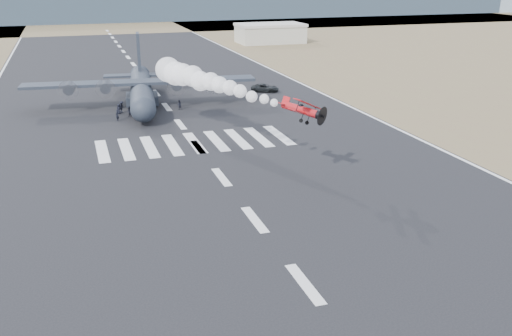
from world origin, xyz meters
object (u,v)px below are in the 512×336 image
hangar_right (270,33)px  crew_d (146,103)px  aerobatic_biplane (303,110)px  crew_f (137,112)px  crew_h (130,112)px  crew_a (148,104)px  transport_aircraft (141,88)px  crew_e (119,109)px  crew_g (117,115)px  support_vehicle (265,88)px  crew_c (122,107)px  crew_b (179,105)px

hangar_right → crew_d: bearing=-122.3°
aerobatic_biplane → crew_f: size_ratio=3.03×
aerobatic_biplane → crew_h: (-14.68, 34.85, -7.14)m
crew_a → crew_h: crew_a is taller
aerobatic_biplane → transport_aircraft: transport_aircraft is taller
aerobatic_biplane → crew_e: (-16.10, 37.38, -7.15)m
crew_a → crew_f: (-2.30, -4.91, 0.04)m
crew_d → crew_g: crew_d is taller
crew_d → crew_g: bearing=164.5°
support_vehicle → aerobatic_biplane: bearing=-167.7°
support_vehicle → crew_c: 28.63m
crew_e → crew_f: crew_f is taller
crew_b → crew_h: (-8.32, -2.39, 0.00)m
crew_f → crew_h: 1.28m
support_vehicle → crew_a: size_ratio=3.09×
hangar_right → crew_f: size_ratio=11.64×
hangar_right → crew_f: (-51.57, -83.63, -2.13)m
aerobatic_biplane → crew_f: aerobatic_biplane is taller
crew_h → crew_g: bearing=-88.2°
transport_aircraft → support_vehicle: transport_aircraft is taller
crew_d → transport_aircraft: bearing=29.3°
crew_c → crew_f: bearing=-113.2°
hangar_right → aerobatic_biplane: (-37.98, -117.82, 4.95)m
crew_f → crew_h: crew_f is taller
crew_a → crew_g: size_ratio=0.94×
crew_f → transport_aircraft: bearing=102.5°
crew_c → crew_h: 3.44m
support_vehicle → crew_c: bearing=133.7°
crew_c → crew_b: bearing=-55.4°
transport_aircraft → crew_a: size_ratio=22.60×
crew_e → crew_b: bearing=-33.0°
aerobatic_biplane → crew_e: 41.32m
aerobatic_biplane → crew_d: size_ratio=2.83×
transport_aircraft → crew_b: transport_aircraft is taller
crew_a → crew_d: size_ratio=0.89×
support_vehicle → crew_c: size_ratio=2.79×
transport_aircraft → crew_b: size_ratio=23.32×
transport_aircraft → aerobatic_biplane: bearing=-68.4°
crew_a → crew_b: crew_a is taller
transport_aircraft → crew_f: bearing=-96.2°
crew_b → transport_aircraft: bearing=-56.2°
hangar_right → crew_h: hangar_right is taller
crew_e → crew_g: size_ratio=0.91×
crew_c → crew_g: (-1.18, -5.21, -0.04)m
crew_a → support_vehicle: bearing=113.5°
crew_b → crew_e: bearing=-11.5°
support_vehicle → crew_a: bearing=134.6°
hangar_right → aerobatic_biplane: aerobatic_biplane is taller
crew_h → crew_b: bearing=65.5°
crew_b → crew_e: crew_b is taller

